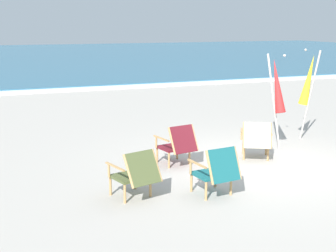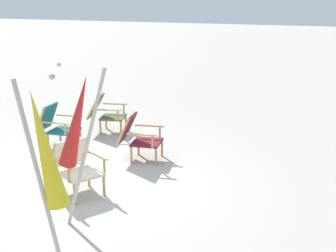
{
  "view_description": "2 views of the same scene",
  "coord_description": "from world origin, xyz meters",
  "views": [
    {
      "loc": [
        -4.85,
        -7.4,
        2.67
      ],
      "look_at": [
        -1.62,
        0.77,
        0.73
      ],
      "focal_mm": 50.0,
      "sensor_mm": 36.0,
      "label": 1
    },
    {
      "loc": [
        5.41,
        3.96,
        2.78
      ],
      "look_at": [
        -1.85,
        0.94,
        0.56
      ],
      "focal_mm": 50.0,
      "sensor_mm": 36.0,
      "label": 2
    }
  ],
  "objects": [
    {
      "name": "ground_plane",
      "position": [
        0.0,
        0.0,
        0.0
      ],
      "size": [
        80.0,
        80.0,
        0.0
      ],
      "primitive_type": "plane",
      "color": "#B2AAA0"
    },
    {
      "name": "umbrella_furled_yellow",
      "position": [
        2.07,
        1.33,
        1.38
      ],
      "size": [
        0.42,
        0.45,
        2.1
      ],
      "color": "#B7B2A8",
      "rests_on": "ground"
    },
    {
      "name": "beach_chair_back_right",
      "position": [
        0.08,
        0.3,
        0.42
      ],
      "size": [
        0.86,
        0.94,
        0.78
      ],
      "color": "beige",
      "rests_on": "ground"
    },
    {
      "name": "beach_chair_back_left",
      "position": [
        -1.59,
        -1.22,
        0.43
      ],
      "size": [
        0.66,
        0.76,
        0.81
      ],
      "color": "#196066",
      "rests_on": "ground"
    },
    {
      "name": "beach_chair_front_left",
      "position": [
        -2.79,
        -0.86,
        0.42
      ],
      "size": [
        0.75,
        0.88,
        0.79
      ],
      "color": "#515B33",
      "rests_on": "ground"
    },
    {
      "name": "umbrella_furled_red",
      "position": [
        0.96,
        0.96,
        1.34
      ],
      "size": [
        0.22,
        0.7,
        2.05
      ],
      "color": "#B7B2A8",
      "rests_on": "ground"
    },
    {
      "name": "beach_chair_far_center",
      "position": [
        -1.52,
        0.52,
        0.43
      ],
      "size": [
        0.7,
        0.82,
        0.8
      ],
      "color": "maroon",
      "rests_on": "ground"
    }
  ]
}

